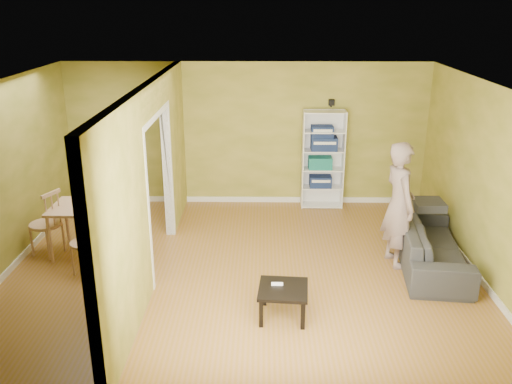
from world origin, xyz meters
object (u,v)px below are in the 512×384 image
sofa (431,238)px  bookshelf (323,159)px  chair_left (45,222)px  person (400,194)px  chair_far (110,210)px  coffee_table (283,292)px  dining_table (93,211)px  chair_near (85,241)px

sofa → bookshelf: 2.76m
chair_left → bookshelf: bearing=138.8°
person → chair_far: size_ratio=2.39×
coffee_table → chair_far: bearing=138.9°
dining_table → chair_far: chair_far is taller
coffee_table → dining_table: dining_table is taller
dining_table → coffee_table: bearing=-32.2°
coffee_table → dining_table: bearing=147.8°
coffee_table → chair_near: size_ratio=0.63×
person → dining_table: bearing=73.9°
sofa → bookshelf: (-1.33, 2.37, 0.48)m
chair_left → coffee_table: bearing=86.8°
coffee_table → bookshelf: bearing=77.6°
chair_left → chair_near: 0.94m
bookshelf → chair_near: (-3.53, -2.67, -0.43)m
chair_left → sofa: bearing=110.0°
person → chair_far: person is taller
coffee_table → chair_near: (-2.70, 1.12, 0.13)m
sofa → bookshelf: bearing=35.6°
person → bookshelf: bearing=7.1°
sofa → chair_far: 4.92m
sofa → bookshelf: bookshelf is taller
sofa → chair_near: (-4.85, -0.30, 0.05)m
chair_left → chair_near: chair_left is taller
dining_table → chair_near: chair_near is taller
coffee_table → dining_table: size_ratio=0.48×
dining_table → sofa: bearing=-3.7°
bookshelf → chair_near: size_ratio=1.92×
bookshelf → chair_left: bookshelf is taller
dining_table → chair_near: size_ratio=1.30×
sofa → dining_table: (-4.91, 0.31, 0.26)m
bookshelf → dining_table: size_ratio=1.48×
sofa → chair_left: bearing=93.8°
bookshelf → sofa: bearing=-60.8°
sofa → coffee_table: sofa is taller
chair_left → chair_near: size_ratio=1.09×
coffee_table → dining_table: 3.26m
chair_left → chair_far: bearing=153.2°
chair_far → sofa: bearing=175.5°
dining_table → chair_left: size_ratio=1.19×
chair_far → bookshelf: bearing=-151.2°
chair_left → chair_far: 1.03m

